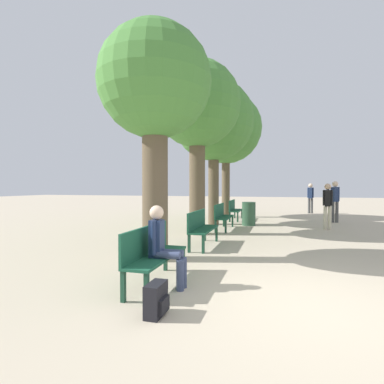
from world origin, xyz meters
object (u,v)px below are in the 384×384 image
backpack (156,300)px  pedestrian_mid (310,196)px  bench_row_2 (222,215)px  trash_bin (249,214)px  pedestrian_near (328,203)px  bench_row_3 (234,208)px  tree_row_3 (226,129)px  person_seated (164,244)px  tree_row_1 (197,107)px  tree_row_2 (214,121)px  pedestrian_far (335,199)px  tree_row_0 (155,88)px  bench_row_0 (152,251)px  bench_row_1 (201,226)px

backpack → pedestrian_mid: size_ratio=0.23×
bench_row_2 → trash_bin: size_ratio=1.80×
bench_row_2 → pedestrian_near: (3.62, 1.03, 0.41)m
pedestrian_mid → bench_row_3: bearing=-129.3°
bench_row_2 → pedestrian_near: bearing=15.9°
tree_row_3 → person_seated: 11.27m
tree_row_1 → tree_row_2: size_ratio=0.96×
backpack → tree_row_3: bearing=95.5°
tree_row_3 → pedestrian_mid: size_ratio=3.65×
bench_row_3 → trash_bin: bearing=-64.7°
tree_row_2 → person_seated: size_ratio=4.65×
pedestrian_far → tree_row_1: bearing=-136.5°
pedestrian_near → pedestrian_far: 2.43m
tree_row_0 → pedestrian_near: (4.21, 5.70, -2.67)m
bench_row_0 → bench_row_1: 3.09m
bench_row_0 → pedestrian_far: (4.25, 9.56, 0.47)m
bench_row_0 → person_seated: 0.28m
tree_row_2 → tree_row_3: size_ratio=0.94×
person_seated → pedestrian_mid: pedestrian_mid is taller
tree_row_2 → pedestrian_mid: (4.30, 6.28, -3.18)m
bench_row_0 → bench_row_2: 6.19m
tree_row_3 → tree_row_2: bearing=-90.0°
bench_row_2 → tree_row_3: (-0.60, 4.32, 3.87)m
tree_row_3 → bench_row_0: bearing=-86.8°
person_seated → pedestrian_far: pedestrian_far is taller
bench_row_3 → tree_row_3: bearing=115.8°
bench_row_2 → person_seated: (0.23, -6.27, 0.14)m
pedestrian_far → trash_bin: pedestrian_far is taller
tree_row_1 → person_seated: size_ratio=4.45×
tree_row_0 → trash_bin: tree_row_0 is taller
bench_row_2 → tree_row_2: (-0.60, 1.34, 3.62)m
tree_row_0 → tree_row_2: bearing=90.0°
bench_row_1 → trash_bin: (0.81, 4.48, -0.07)m
tree_row_3 → pedestrian_mid: tree_row_3 is taller
backpack → trash_bin: (0.30, 8.62, 0.27)m
bench_row_0 → bench_row_3: bearing=90.0°
bench_row_2 → pedestrian_far: (4.25, 3.37, 0.47)m
tree_row_0 → tree_row_2: 6.03m
person_seated → tree_row_1: bearing=99.2°
bench_row_1 → tree_row_2: size_ratio=0.28×
bench_row_1 → tree_row_1: (-0.60, 1.87, 3.55)m
tree_row_1 → pedestrian_near: 5.72m
bench_row_1 → pedestrian_mid: size_ratio=0.97×
tree_row_0 → pedestrian_far: bearing=58.9°
tree_row_1 → pedestrian_near: tree_row_1 is taller
pedestrian_far → trash_bin: size_ratio=1.91×
tree_row_0 → person_seated: size_ratio=3.95×
bench_row_2 → person_seated: person_seated is taller
bench_row_1 → pedestrian_mid: 11.34m
pedestrian_near → pedestrian_mid: pedestrian_mid is taller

